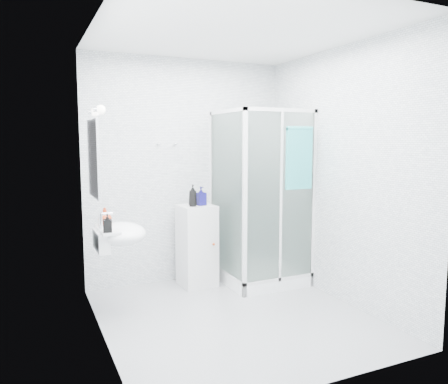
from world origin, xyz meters
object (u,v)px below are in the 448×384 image
shampoo_bottle_a (193,196)px  soap_dispenser_orange (105,216)px  shower_enclosure (258,246)px  hand_towel (299,156)px  soap_dispenser_black (107,223)px  shampoo_bottle_b (201,196)px  wall_basin (118,234)px  storage_cabinet (197,245)px

shampoo_bottle_a → soap_dispenser_orange: (-1.02, -0.34, -0.11)m
shower_enclosure → shampoo_bottle_a: (-0.73, 0.18, 0.60)m
hand_towel → soap_dispenser_black: bearing=-177.1°
shower_enclosure → shampoo_bottle_b: shower_enclosure is taller
shower_enclosure → wall_basin: bearing=-169.2°
storage_cabinet → shampoo_bottle_b: size_ratio=4.36×
wall_basin → storage_cabinet: bearing=29.2°
shower_enclosure → shampoo_bottle_b: size_ratio=9.38×
soap_dispenser_black → soap_dispenser_orange: bearing=84.2°
shower_enclosure → wall_basin: (-1.66, -0.32, 0.35)m
storage_cabinet → hand_towel: bearing=-37.0°
wall_basin → soap_dispenser_orange: bearing=118.6°
hand_towel → shampoo_bottle_b: bearing=144.6°
shampoo_bottle_b → shampoo_bottle_a: bearing=-158.8°
storage_cabinet → soap_dispenser_black: (-1.12, -0.75, 0.48)m
storage_cabinet → hand_towel: size_ratio=1.38×
storage_cabinet → hand_towel: 1.53m
wall_basin → soap_dispenser_orange: size_ratio=3.42×
shower_enclosure → hand_towel: size_ratio=2.97×
wall_basin → soap_dispenser_black: bearing=-123.1°
shower_enclosure → hand_towel: bearing=-55.5°
shower_enclosure → soap_dispenser_black: 1.92m
shower_enclosure → shampoo_bottle_b: (-0.61, 0.23, 0.59)m
hand_towel → soap_dispenser_orange: 2.11m
shower_enclosure → storage_cabinet: (-0.66, 0.24, 0.02)m
shampoo_bottle_b → soap_dispenser_orange: size_ratio=1.30×
shower_enclosure → wall_basin: 1.72m
shampoo_bottle_b → soap_dispenser_orange: 1.20m
shower_enclosure → storage_cabinet: 0.70m
shower_enclosure → shampoo_bottle_a: shower_enclosure is taller
wall_basin → soap_dispenser_black: 0.27m
wall_basin → shampoo_bottle_b: bearing=27.6°
shampoo_bottle_b → storage_cabinet: bearing=167.6°
shampoo_bottle_a → soap_dispenser_orange: bearing=-161.6°
shampoo_bottle_b → shower_enclosure: bearing=-20.6°
shower_enclosure → soap_dispenser_black: shower_enclosure is taller
wall_basin → hand_towel: size_ratio=0.83×
shampoo_bottle_b → soap_dispenser_orange: shampoo_bottle_b is taller
wall_basin → hand_towel: bearing=-2.5°
shampoo_bottle_a → shower_enclosure: bearing=-14.3°
soap_dispenser_orange → wall_basin: bearing=-61.4°
soap_dispenser_orange → soap_dispenser_black: size_ratio=0.99×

